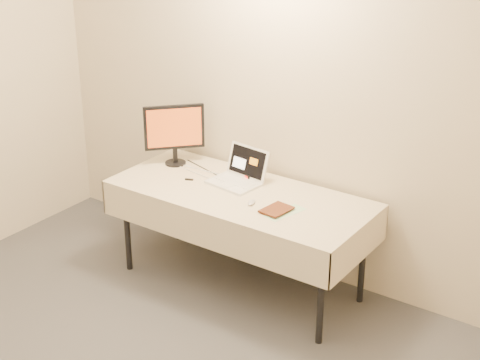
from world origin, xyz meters
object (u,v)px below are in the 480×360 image
Objects in this scene: table at (240,201)px; monitor at (174,130)px; laptop at (239,174)px; book at (268,194)px.

monitor is (-0.70, 0.15, 0.33)m from table.
table is 4.80× the size of laptop.
laptop reaches higher than table.
laptop is 1.88× the size of book.
monitor is at bearing 173.27° from book.
laptop reaches higher than book.
monitor is 1.04m from book.
monitor is 2.25× the size of book.
laptop is 0.63m from monitor.
table is at bearing 168.47° from book.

